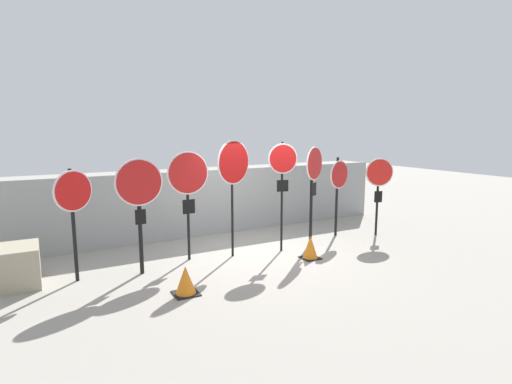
{
  "coord_description": "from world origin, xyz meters",
  "views": [
    {
      "loc": [
        -4.17,
        -7.76,
        2.8
      ],
      "look_at": [
        0.05,
        0.0,
        1.4
      ],
      "focal_mm": 28.0,
      "sensor_mm": 36.0,
      "label": 1
    }
  ],
  "objects_px": {
    "stop_sign_0": "(73,201)",
    "stop_sign_6": "(339,181)",
    "stop_sign_4": "(283,169)",
    "storage_crate": "(9,267)",
    "stop_sign_7": "(379,179)",
    "stop_sign_5": "(314,175)",
    "stop_sign_1": "(139,193)",
    "stop_sign_3": "(234,168)",
    "traffic_cone_1": "(310,247)",
    "stop_sign_2": "(188,181)",
    "traffic_cone_0": "(186,280)"
  },
  "relations": [
    {
      "from": "stop_sign_4",
      "to": "traffic_cone_0",
      "type": "relative_size",
      "value": 5.04
    },
    {
      "from": "stop_sign_1",
      "to": "stop_sign_7",
      "type": "distance_m",
      "value": 6.14
    },
    {
      "from": "stop_sign_0",
      "to": "stop_sign_6",
      "type": "bearing_deg",
      "value": -27.38
    },
    {
      "from": "stop_sign_1",
      "to": "stop_sign_6",
      "type": "xyz_separation_m",
      "value": [
        5.18,
        0.4,
        -0.12
      ]
    },
    {
      "from": "stop_sign_6",
      "to": "stop_sign_7",
      "type": "bearing_deg",
      "value": -40.37
    },
    {
      "from": "stop_sign_3",
      "to": "traffic_cone_1",
      "type": "height_order",
      "value": "stop_sign_3"
    },
    {
      "from": "stop_sign_5",
      "to": "stop_sign_1",
      "type": "bearing_deg",
      "value": 152.27
    },
    {
      "from": "stop_sign_6",
      "to": "traffic_cone_0",
      "type": "distance_m",
      "value": 5.2
    },
    {
      "from": "stop_sign_0",
      "to": "storage_crate",
      "type": "bearing_deg",
      "value": 136.3
    },
    {
      "from": "stop_sign_3",
      "to": "traffic_cone_0",
      "type": "distance_m",
      "value": 2.77
    },
    {
      "from": "stop_sign_0",
      "to": "stop_sign_3",
      "type": "xyz_separation_m",
      "value": [
        3.17,
        -0.06,
        0.45
      ]
    },
    {
      "from": "stop_sign_4",
      "to": "storage_crate",
      "type": "distance_m",
      "value": 5.65
    },
    {
      "from": "stop_sign_0",
      "to": "stop_sign_5",
      "type": "relative_size",
      "value": 0.88
    },
    {
      "from": "stop_sign_7",
      "to": "stop_sign_1",
      "type": "bearing_deg",
      "value": -157.4
    },
    {
      "from": "traffic_cone_1",
      "to": "stop_sign_3",
      "type": "bearing_deg",
      "value": 146.98
    },
    {
      "from": "stop_sign_4",
      "to": "traffic_cone_1",
      "type": "bearing_deg",
      "value": -54.89
    },
    {
      "from": "stop_sign_1",
      "to": "stop_sign_4",
      "type": "distance_m",
      "value": 3.18
    },
    {
      "from": "stop_sign_4",
      "to": "stop_sign_5",
      "type": "relative_size",
      "value": 1.05
    },
    {
      "from": "stop_sign_6",
      "to": "stop_sign_7",
      "type": "distance_m",
      "value": 1.07
    },
    {
      "from": "stop_sign_2",
      "to": "traffic_cone_0",
      "type": "bearing_deg",
      "value": -114.67
    },
    {
      "from": "stop_sign_3",
      "to": "stop_sign_6",
      "type": "distance_m",
      "value": 3.19
    },
    {
      "from": "stop_sign_2",
      "to": "stop_sign_5",
      "type": "bearing_deg",
      "value": -9.27
    },
    {
      "from": "stop_sign_2",
      "to": "traffic_cone_0",
      "type": "distance_m",
      "value": 2.34
    },
    {
      "from": "stop_sign_2",
      "to": "stop_sign_4",
      "type": "relative_size",
      "value": 0.93
    },
    {
      "from": "stop_sign_4",
      "to": "stop_sign_5",
      "type": "xyz_separation_m",
      "value": [
        0.92,
        0.08,
        -0.18
      ]
    },
    {
      "from": "stop_sign_0",
      "to": "traffic_cone_1",
      "type": "relative_size",
      "value": 4.13
    },
    {
      "from": "storage_crate",
      "to": "stop_sign_4",
      "type": "bearing_deg",
      "value": -5.63
    },
    {
      "from": "stop_sign_1",
      "to": "storage_crate",
      "type": "distance_m",
      "value": 2.6
    },
    {
      "from": "stop_sign_1",
      "to": "stop_sign_7",
      "type": "height_order",
      "value": "stop_sign_1"
    },
    {
      "from": "stop_sign_7",
      "to": "stop_sign_5",
      "type": "bearing_deg",
      "value": -159.36
    },
    {
      "from": "stop_sign_2",
      "to": "storage_crate",
      "type": "height_order",
      "value": "stop_sign_2"
    },
    {
      "from": "stop_sign_4",
      "to": "stop_sign_5",
      "type": "height_order",
      "value": "stop_sign_4"
    },
    {
      "from": "stop_sign_4",
      "to": "stop_sign_5",
      "type": "bearing_deg",
      "value": 19.47
    },
    {
      "from": "stop_sign_3",
      "to": "stop_sign_4",
      "type": "bearing_deg",
      "value": -30.95
    },
    {
      "from": "stop_sign_5",
      "to": "traffic_cone_0",
      "type": "relative_size",
      "value": 4.79
    },
    {
      "from": "stop_sign_0",
      "to": "stop_sign_1",
      "type": "height_order",
      "value": "stop_sign_1"
    },
    {
      "from": "stop_sign_6",
      "to": "stop_sign_0",
      "type": "bearing_deg",
      "value": 166.8
    },
    {
      "from": "stop_sign_0",
      "to": "stop_sign_3",
      "type": "height_order",
      "value": "stop_sign_3"
    },
    {
      "from": "stop_sign_6",
      "to": "stop_sign_7",
      "type": "relative_size",
      "value": 1.01
    },
    {
      "from": "stop_sign_1",
      "to": "stop_sign_2",
      "type": "xyz_separation_m",
      "value": [
        1.09,
        0.36,
        0.14
      ]
    },
    {
      "from": "storage_crate",
      "to": "traffic_cone_0",
      "type": "bearing_deg",
      "value": -34.01
    },
    {
      "from": "stop_sign_1",
      "to": "stop_sign_3",
      "type": "height_order",
      "value": "stop_sign_3"
    },
    {
      "from": "traffic_cone_0",
      "to": "storage_crate",
      "type": "relative_size",
      "value": 0.5
    },
    {
      "from": "stop_sign_1",
      "to": "stop_sign_7",
      "type": "xyz_separation_m",
      "value": [
        6.14,
        -0.05,
        -0.09
      ]
    },
    {
      "from": "stop_sign_5",
      "to": "traffic_cone_1",
      "type": "distance_m",
      "value": 1.81
    },
    {
      "from": "stop_sign_0",
      "to": "stop_sign_5",
      "type": "distance_m",
      "value": 5.23
    },
    {
      "from": "traffic_cone_0",
      "to": "stop_sign_2",
      "type": "bearing_deg",
      "value": 68.36
    },
    {
      "from": "stop_sign_7",
      "to": "stop_sign_3",
      "type": "bearing_deg",
      "value": -159.59
    },
    {
      "from": "stop_sign_3",
      "to": "stop_sign_6",
      "type": "height_order",
      "value": "stop_sign_3"
    },
    {
      "from": "stop_sign_7",
      "to": "traffic_cone_1",
      "type": "relative_size",
      "value": 4.05
    }
  ]
}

